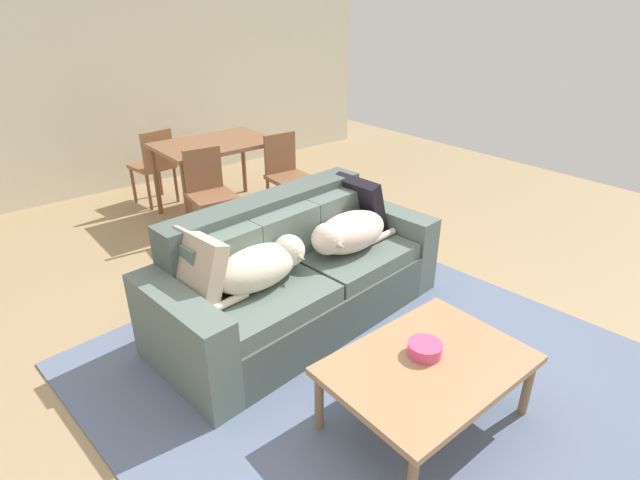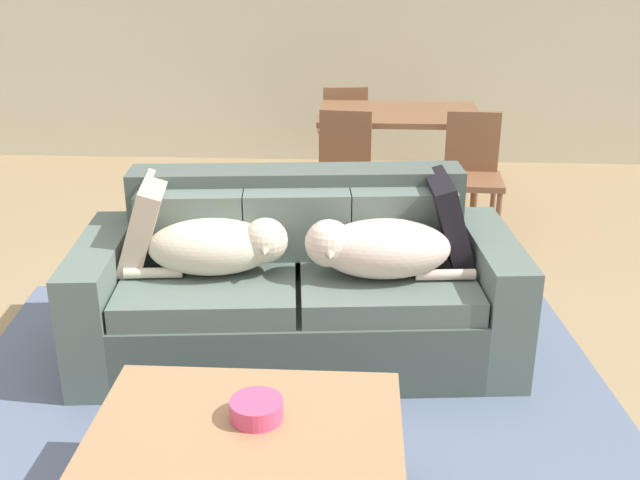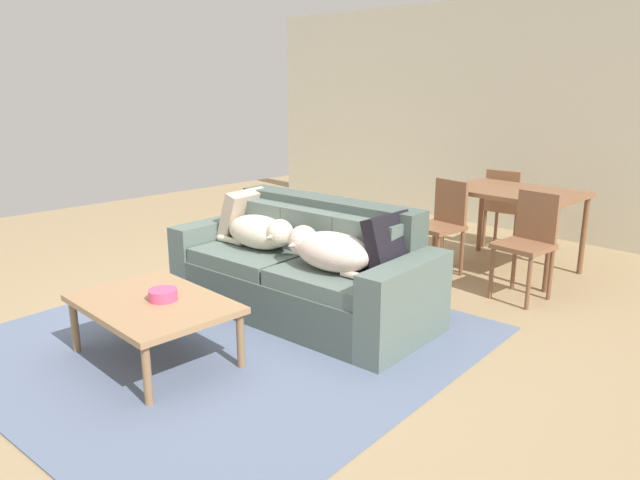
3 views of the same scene
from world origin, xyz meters
name	(u,v)px [view 2 (image 2 of 3)]	position (x,y,z in m)	size (l,w,h in m)	color
ground_plane	(245,383)	(0.00, 0.00, 0.00)	(10.00, 10.00, 0.00)	tan
back_partition	(305,13)	(0.00, 4.00, 1.35)	(8.00, 0.12, 2.70)	beige
area_rug	(285,437)	(0.23, -0.41, 0.01)	(3.01, 3.06, 0.01)	slate
couch	(298,288)	(0.23, 0.35, 0.34)	(2.18, 1.09, 0.87)	#4A5952
dog_on_left_cushion	(220,246)	(-0.13, 0.22, 0.61)	(0.76, 0.38, 0.28)	beige
dog_on_right_cushion	(376,248)	(0.60, 0.22, 0.61)	(0.80, 0.42, 0.29)	beige
throw_pillow_by_left_arm	(144,224)	(-0.52, 0.34, 0.67)	(0.11, 0.43, 0.43)	#BCA68F
throw_pillow_by_right_arm	(449,220)	(0.96, 0.48, 0.67)	(0.10, 0.43, 0.43)	black
coffee_table	(246,438)	(0.15, -0.92, 0.37)	(1.06, 0.75, 0.41)	#A98057
bowl_on_coffee_table	(257,409)	(0.18, -0.86, 0.45)	(0.18, 0.18, 0.07)	#EA4C7F
dining_table	(399,122)	(0.80, 2.50, 0.70)	(1.18, 0.81, 0.78)	brown
dining_chair_near_left	(343,169)	(0.41, 1.93, 0.50)	(0.44, 0.44, 0.88)	brown
dining_chair_near_right	(472,171)	(1.28, 1.89, 0.50)	(0.42, 0.42, 0.89)	brown
dining_chair_far_left	(344,130)	(0.38, 3.14, 0.48)	(0.45, 0.45, 0.86)	brown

